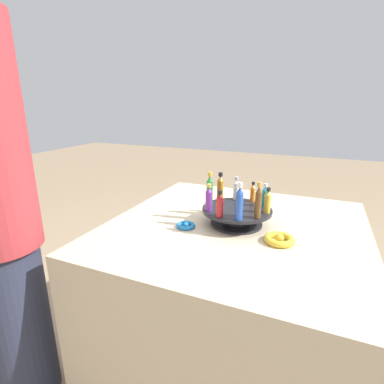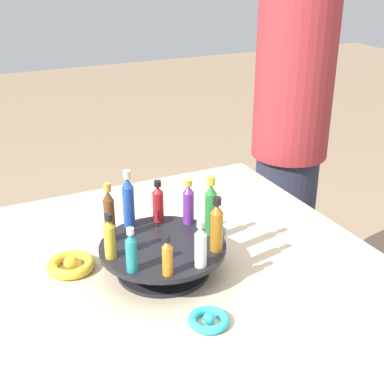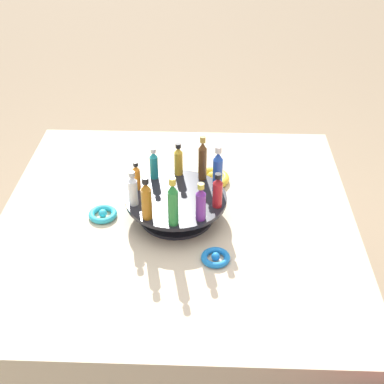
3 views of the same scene
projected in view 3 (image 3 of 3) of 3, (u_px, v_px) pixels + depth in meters
ground_plane at (180, 364)px, 2.02m from camera, size 12.00×12.00×0.00m
party_table at (178, 298)px, 1.82m from camera, size 1.08×1.08×0.70m
display_stand at (176, 205)px, 1.60m from camera, size 0.30×0.30×0.07m
bottle_blue at (218, 171)px, 1.57m from camera, size 0.03×0.03×0.15m
bottle_brown at (203, 160)px, 1.62m from camera, size 0.03×0.03×0.15m
bottle_gold at (179, 160)px, 1.65m from camera, size 0.03×0.03×0.11m
bottle_teal at (154, 164)px, 1.64m from camera, size 0.03×0.03×0.10m
bottle_orange at (136, 177)px, 1.59m from camera, size 0.02×0.02×0.09m
bottle_clear at (133, 189)px, 1.52m from camera, size 0.03×0.03×0.11m
bottle_amber at (146, 200)px, 1.46m from camera, size 0.03×0.03×0.13m
bottle_green at (173, 203)px, 1.43m from camera, size 0.03×0.03×0.15m
bottle_purple at (201, 203)px, 1.46m from camera, size 0.03×0.03×0.12m
bottle_red at (218, 191)px, 1.51m from camera, size 0.03×0.03×0.11m
ribbon_bow_blue at (216, 257)px, 1.46m from camera, size 0.08×0.08×0.02m
ribbon_bow_gold at (212, 178)px, 1.77m from camera, size 0.12×0.12×0.04m
ribbon_bow_teal at (103, 214)px, 1.62m from camera, size 0.09×0.09×0.03m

